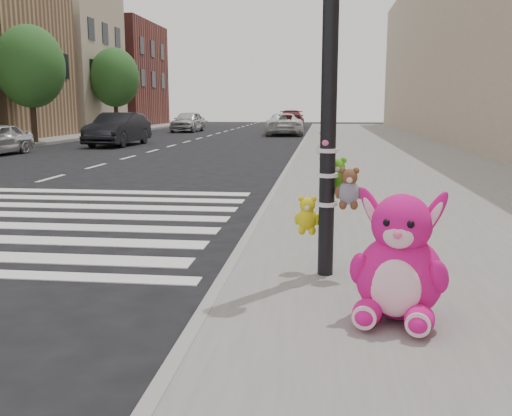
% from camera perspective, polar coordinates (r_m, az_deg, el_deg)
% --- Properties ---
extents(sidewalk_near, '(7.00, 80.00, 0.14)m').
position_cam_1_polar(sidewalk_near, '(14.35, 16.51, 2.56)').
color(sidewalk_near, slate).
rests_on(sidewalk_near, ground).
extents(curb_edge, '(0.12, 80.00, 0.15)m').
position_cam_1_polar(curb_edge, '(14.18, 2.63, 2.88)').
color(curb_edge, gray).
rests_on(curb_edge, ground).
extents(bld_far_d, '(6.00, 8.00, 10.00)m').
position_cam_1_polar(bld_far_d, '(43.11, -18.59, 13.90)').
color(bld_far_d, tan).
rests_on(bld_far_d, ground).
extents(bld_far_e, '(6.00, 10.00, 9.00)m').
position_cam_1_polar(bld_far_e, '(53.25, -13.42, 12.82)').
color(bld_far_e, brown).
rests_on(bld_far_e, ground).
extents(signal_pole, '(0.71, 0.50, 4.00)m').
position_cam_1_polar(signal_pole, '(5.85, 7.42, 8.63)').
color(signal_pole, black).
rests_on(signal_pole, sidewalk_near).
extents(tree_far_b, '(3.20, 3.20, 5.44)m').
position_cam_1_polar(tree_far_b, '(29.49, -21.65, 12.99)').
color(tree_far_b, '#382619').
rests_on(tree_far_b, sidewalk_far).
extents(tree_far_c, '(3.20, 3.20, 5.44)m').
position_cam_1_polar(tree_far_c, '(39.54, -13.95, 12.54)').
color(tree_far_c, '#382619').
rests_on(tree_far_c, sidewalk_far).
extents(pink_bunny, '(0.85, 0.95, 1.12)m').
position_cam_1_polar(pink_bunny, '(4.81, 14.14, -5.69)').
color(pink_bunny, '#DB127F').
rests_on(pink_bunny, sidewalk_near).
extents(red_teddy, '(0.16, 0.13, 0.21)m').
position_cam_1_polar(red_teddy, '(4.84, 11.91, -9.87)').
color(red_teddy, '#BB1238').
rests_on(red_teddy, sidewalk_near).
extents(car_dark_far, '(1.82, 4.73, 1.54)m').
position_cam_1_polar(car_dark_far, '(27.70, -13.62, 7.67)').
color(car_dark_far, black).
rests_on(car_dark_far, ground).
extents(car_white_near, '(2.76, 5.11, 1.36)m').
position_cam_1_polar(car_white_near, '(36.42, 2.75, 8.37)').
color(car_white_near, silver).
rests_on(car_white_near, ground).
extents(car_maroon_near, '(2.41, 5.18, 1.47)m').
position_cam_1_polar(car_maroon_near, '(47.33, 3.51, 8.86)').
color(car_maroon_near, maroon).
rests_on(car_maroon_near, ground).
extents(car_silver_deep, '(1.92, 4.35, 1.46)m').
position_cam_1_polar(car_silver_deep, '(41.17, -6.81, 8.59)').
color(car_silver_deep, silver).
rests_on(car_silver_deep, ground).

